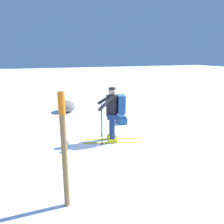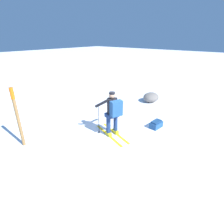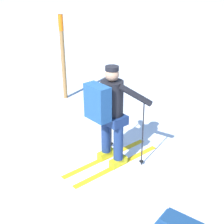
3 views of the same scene
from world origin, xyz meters
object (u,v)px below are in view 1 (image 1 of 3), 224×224
Objects in this scene: dropped_backpack at (121,120)px; trail_marker at (64,143)px; rock_boulder at (67,106)px; skier at (114,111)px.

dropped_backpack is 0.28× the size of trail_marker.
trail_marker reaches higher than rock_boulder.
trail_marker is (3.87, -2.76, 0.99)m from dropped_backpack.
skier reaches higher than rock_boulder.
skier is 1.95m from dropped_backpack.
dropped_backpack is at bearing 32.54° from rock_boulder.
trail_marker is at bearing -37.77° from skier.
skier is 4.08m from rock_boulder.
skier is at bearing 9.10° from rock_boulder.
skier is 3.17× the size of dropped_backpack.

